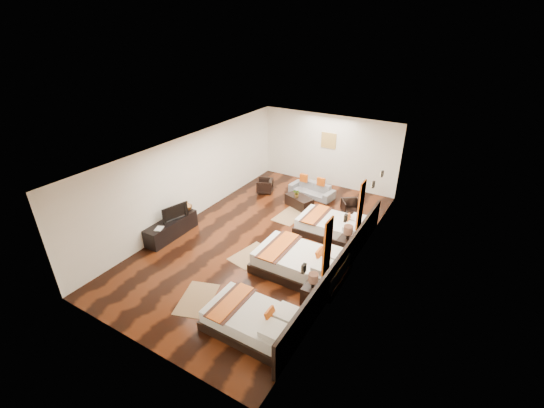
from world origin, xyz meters
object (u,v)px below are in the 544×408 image
Objects in this scene: tv at (174,212)px; bed_far at (333,226)px; tv_console at (171,228)px; bed_mid at (301,263)px; nightstand_b at (347,245)px; nightstand_a at (312,293)px; book at (156,228)px; armchair_right at (351,207)px; coffee_table at (299,202)px; table_plant at (297,193)px; bed_near at (253,320)px; armchair_left at (265,186)px; figurine at (187,206)px; sofa at (312,190)px.

bed_far is at bearing -44.23° from tv.
tv is at bearing 69.57° from tv_console.
nightstand_b reaches higher than bed_mid.
nightstand_a is 3.03× the size of book.
armchair_right reaches higher than coffee_table.
nightstand_b is at bearing -36.78° from table_plant.
bed_near is at bearing -73.03° from coffee_table.
nightstand_a is at bearing 19.10° from armchair_left.
tv is 3.01× the size of book.
tv is (-4.89, -1.62, 0.46)m from nightstand_b.
armchair_left is at bearing 119.36° from bed_near.
tv_console is 2.14× the size of tv.
armchair_left is at bearing 76.41° from figurine.
bed_far reaches higher than armchair_right.
bed_near reaches higher than sofa.
armchair_right is (4.24, 3.34, -0.44)m from figurine.
nightstand_a reaches higher than bed_near.
nightstand_b is at bearing 90.00° from nightstand_a.
armchair_left is at bearing 155.68° from bed_far.
bed_near is 6.87m from sofa.
bed_far reaches higher than bed_near.
figurine reaches higher than armchair_right.
armchair_left is at bearing -151.30° from sofa.
tv reaches higher than bed_mid.
tv_console is 4.47m from coffee_table.
coffee_table is (-1.71, 3.32, -0.11)m from bed_mid.
nightstand_b is at bearing 78.37° from bed_near.
nightstand_b is 0.52× the size of tv_console.
book is 0.97× the size of table_plant.
sofa is at bearing 87.08° from table_plant.
armchair_right is at bearing 14.91° from table_plant.
bed_far is (-0.00, 2.20, -0.03)m from bed_mid.
tv reaches higher than bed_far.
coffee_table is (2.44, 3.58, -0.59)m from tv.
figurine is (0.00, 1.35, 0.14)m from book.
bed_far is 1.13m from nightstand_b.
bed_near is at bearing -90.02° from bed_far.
nightstand_b is 2.47m from armchair_right.
book is (-0.05, -0.72, -0.23)m from tv.
tv reaches higher than bed_near.
nightstand_a is at bearing -90.00° from nightstand_b.
armchair_left is 1.71m from table_plant.
bed_far is at bearing 31.71° from tv_console.
sofa is 1.79m from armchair_left.
bed_near reaches higher than coffee_table.
bed_far is (0.00, 4.49, 0.01)m from bed_near.
bed_near is 4.41m from book.
figurine is 0.18× the size of sofa.
figurine is at bearing 90.00° from tv_console.
armchair_right is (4.24, 4.11, -0.01)m from tv_console.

